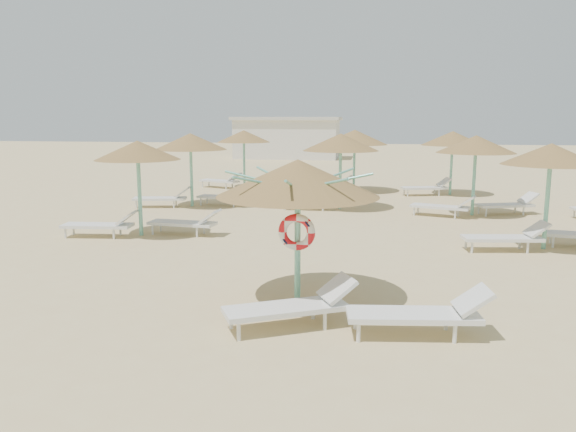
# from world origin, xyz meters

# --- Properties ---
(ground) EXTENTS (120.00, 120.00, 0.00)m
(ground) POSITION_xyz_m (0.00, 0.00, 0.00)
(ground) COLOR tan
(ground) RESTS_ON ground
(main_palapa) EXTENTS (2.85, 2.85, 2.56)m
(main_palapa) POSITION_xyz_m (-0.15, 0.20, 2.22)
(main_palapa) COLOR #70C2AA
(main_palapa) RESTS_ON ground
(lounger_main_a) EXTENTS (2.13, 1.51, 0.76)m
(lounger_main_a) POSITION_xyz_m (-0.02, -1.06, 0.36)
(lounger_main_a) COLOR white
(lounger_main_a) RESTS_ON ground
(lounger_main_b) EXTENTS (2.19, 0.90, 0.77)m
(lounger_main_b) POSITION_xyz_m (1.94, -1.11, 0.37)
(lounger_main_b) COLOR white
(lounger_main_b) RESTS_ON ground
(palapa_field) EXTENTS (19.45, 13.78, 2.72)m
(palapa_field) POSITION_xyz_m (1.91, 10.54, 2.29)
(palapa_field) COLOR #70C2AA
(palapa_field) RESTS_ON ground
(service_hut) EXTENTS (8.40, 4.40, 3.25)m
(service_hut) POSITION_xyz_m (-6.00, 35.00, 1.64)
(service_hut) COLOR silver
(service_hut) RESTS_ON ground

